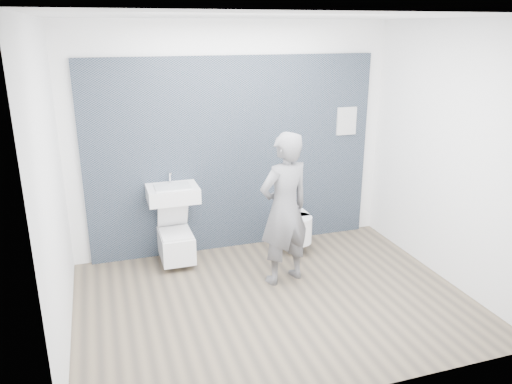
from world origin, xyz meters
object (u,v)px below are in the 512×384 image
object	(u,v)px
washbasin	(173,193)
visitor	(284,209)
toilet_rounded	(293,226)
toilet_square	(176,243)

from	to	relation	value
washbasin	visitor	size ratio (longest dim) A/B	0.35
washbasin	toilet_rounded	bearing A→B (deg)	-3.85
washbasin	toilet_rounded	distance (m)	1.59
visitor	toilet_square	bearing A→B (deg)	-51.49
visitor	washbasin	bearing A→B (deg)	-53.23
washbasin	toilet_square	world-z (taller)	washbasin
washbasin	visitor	bearing A→B (deg)	-38.03
toilet_square	toilet_rounded	size ratio (longest dim) A/B	1.11
toilet_square	toilet_rounded	world-z (taller)	toilet_square
washbasin	toilet_square	bearing A→B (deg)	-90.00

